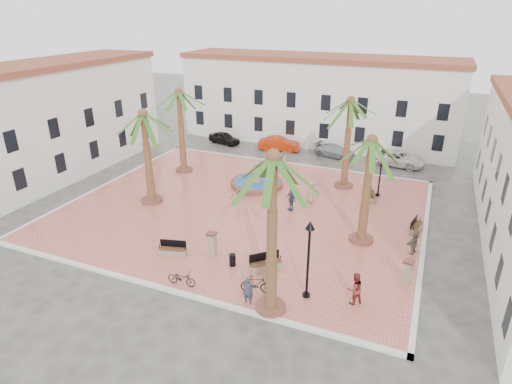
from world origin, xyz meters
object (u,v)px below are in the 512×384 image
(pedestrian_fountain_a, at_px, (311,193))
(palm_ne, at_px, (350,111))
(pedestrian_fountain_b, at_px, (291,199))
(cyclist_a, at_px, (248,290))
(fountain, at_px, (257,182))
(car_black, at_px, (224,138))
(bicycle_a, at_px, (182,278))
(palm_nw, at_px, (179,101))
(pedestrian_east, at_px, (414,242))
(pedestrian_north, at_px, (281,163))
(palm_s, at_px, (273,175))
(car_silver, at_px, (335,151))
(bench_se, at_px, (265,265))
(lamppost_s, at_px, (309,247))
(bench_e, at_px, (416,227))
(bench_ne, at_px, (371,196))
(car_red, at_px, (279,144))
(bollard_e, at_px, (407,272))
(cyclist_b, at_px, (355,289))
(car_white, at_px, (397,158))
(palm_sw, at_px, (144,125))
(bollard_se, at_px, (212,243))
(palm_e, at_px, (371,153))
(lamppost_e, at_px, (382,163))
(litter_bin, at_px, (232,260))
(bicycle_b, at_px, (256,284))
(bench_s, at_px, (173,251))
(bollard_n, at_px, (284,159))

(pedestrian_fountain_a, bearing_deg, palm_ne, 44.00)
(pedestrian_fountain_b, bearing_deg, cyclist_a, -49.67)
(fountain, height_order, pedestrian_fountain_b, fountain)
(car_black, bearing_deg, bicycle_a, -143.99)
(palm_nw, xyz_separation_m, pedestrian_east, (20.86, -7.05, -5.73))
(pedestrian_east, bearing_deg, pedestrian_north, -115.58)
(palm_s, xyz_separation_m, pedestrian_east, (6.22, 8.47, -6.49))
(car_silver, bearing_deg, pedestrian_east, -138.87)
(bench_se, distance_m, lamppost_s, 4.29)
(palm_s, xyz_separation_m, lamppost_s, (1.37, 1.69, -4.25))
(bench_e, distance_m, bench_ne, 5.56)
(car_black, distance_m, car_red, 6.60)
(palm_nw, xyz_separation_m, car_silver, (12.03, 9.86, -6.04))
(bollard_e, height_order, cyclist_b, cyclist_b)
(bench_e, bearing_deg, bench_ne, 53.02)
(bench_se, distance_m, car_white, 22.65)
(cyclist_a, distance_m, pedestrian_north, 19.45)
(fountain, relative_size, cyclist_a, 2.83)
(bollard_e, height_order, pedestrian_east, pedestrian_east)
(pedestrian_north, distance_m, car_red, 6.94)
(bench_ne, relative_size, pedestrian_fountain_a, 1.13)
(palm_sw, bearing_deg, palm_ne, 33.74)
(palm_sw, relative_size, car_silver, 1.69)
(palm_sw, height_order, bench_ne, palm_sw)
(bollard_se, bearing_deg, palm_e, 33.10)
(lamppost_e, bearing_deg, bollard_e, -74.71)
(fountain, height_order, bollard_e, fountain)
(palm_sw, height_order, litter_bin, palm_sw)
(bollard_se, bearing_deg, fountain, 98.88)
(lamppost_s, xyz_separation_m, bollard_e, (4.76, 3.30, -2.30))
(cyclist_a, bearing_deg, cyclist_b, -155.94)
(bicycle_b, xyz_separation_m, pedestrian_fountain_a, (-0.53, 12.25, 0.33))
(pedestrian_east, bearing_deg, palm_sw, -76.25)
(palm_ne, xyz_separation_m, pedestrian_north, (-6.18, 1.31, -5.64))
(bench_s, relative_size, bollard_e, 1.28)
(fountain, bearing_deg, car_silver, 67.79)
(car_red, distance_m, car_white, 12.25)
(cyclist_a, height_order, pedestrian_fountain_a, pedestrian_fountain_a)
(bollard_e, bearing_deg, car_red, 126.17)
(bollard_se, height_order, bicycle_b, bollard_se)
(palm_e, bearing_deg, bench_s, -149.10)
(car_black, bearing_deg, cyclist_b, -126.22)
(lamppost_e, xyz_separation_m, bicycle_b, (-4.14, -15.68, -2.25))
(car_black, bearing_deg, bench_s, -146.67)
(palm_nw, xyz_separation_m, bollard_se, (9.47, -12.08, -5.73))
(car_silver, bearing_deg, bollard_n, 157.00)
(bench_s, bearing_deg, car_white, 49.37)
(palm_nw, relative_size, car_white, 1.52)
(palm_ne, relative_size, cyclist_b, 4.31)
(fountain, height_order, palm_ne, palm_ne)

